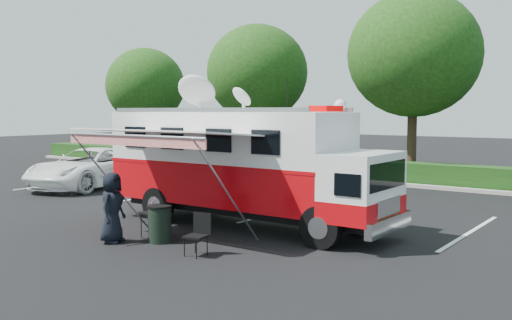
% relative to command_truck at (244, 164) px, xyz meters
% --- Properties ---
extents(ground_plane, '(120.00, 120.00, 0.00)m').
position_rel_command_truck_xyz_m(ground_plane, '(0.08, 0.00, -1.81)').
color(ground_plane, black).
rests_on(ground_plane, ground).
extents(back_border, '(60.00, 6.14, 8.87)m').
position_rel_command_truck_xyz_m(back_border, '(1.22, 12.90, 3.19)').
color(back_border, '#9E998E').
rests_on(back_border, ground_plane).
extents(stall_lines, '(24.12, 5.50, 0.01)m').
position_rel_command_truck_xyz_m(stall_lines, '(-0.42, 3.00, -1.81)').
color(stall_lines, silver).
rests_on(stall_lines, ground_plane).
extents(command_truck, '(8.82, 2.43, 4.24)m').
position_rel_command_truck_xyz_m(command_truck, '(0.00, 0.00, 0.00)').
color(command_truck, black).
rests_on(command_truck, ground_plane).
extents(awning, '(4.82, 2.50, 2.91)m').
position_rel_command_truck_xyz_m(awning, '(-0.79, -2.52, 0.91)').
color(awning, white).
rests_on(awning, ground_plane).
extents(white_suv, '(3.92, 6.58, 1.71)m').
position_rel_command_truck_xyz_m(white_suv, '(-10.49, 2.76, -1.81)').
color(white_suv, white).
rests_on(white_suv, ground_plane).
extents(person, '(0.85, 1.03, 1.80)m').
position_rel_command_truck_xyz_m(person, '(-1.45, -3.61, -1.81)').
color(person, black).
rests_on(person, ground_plane).
extents(folding_table, '(0.86, 0.67, 0.67)m').
position_rel_command_truck_xyz_m(folding_table, '(-1.00, -2.55, -1.19)').
color(folding_table, black).
rests_on(folding_table, ground_plane).
extents(folding_chair, '(0.55, 0.57, 0.98)m').
position_rel_command_truck_xyz_m(folding_chair, '(1.18, -3.26, -1.23)').
color(folding_chair, black).
rests_on(folding_chair, ground_plane).
extents(trash_bin, '(0.64, 0.64, 0.95)m').
position_rel_command_truck_xyz_m(trash_bin, '(-0.51, -2.87, -1.34)').
color(trash_bin, black).
rests_on(trash_bin, ground_plane).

